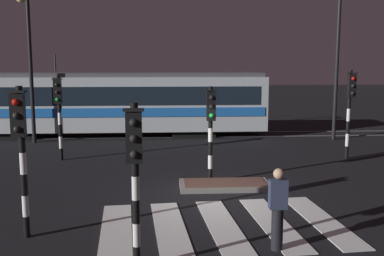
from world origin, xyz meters
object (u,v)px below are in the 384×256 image
traffic_light_corner_near_left (20,140)px  street_lamp_trackside_right (340,45)px  tram (105,102)px  traffic_light_median_centre (211,120)px  traffic_light_kerb_mid_left (135,162)px  street_lamp_trackside_left (28,50)px  traffic_light_corner_far_right (350,101)px  pedestrian_waiting_at_kerb (278,209)px  traffic_light_corner_far_left (59,105)px

traffic_light_corner_near_left → street_lamp_trackside_right: (11.36, 11.73, 2.38)m
street_lamp_trackside_right → tram: (-11.33, 2.01, -2.82)m
tram → traffic_light_median_centre: bearing=-64.6°
traffic_light_corner_near_left → traffic_light_kerb_mid_left: traffic_light_corner_near_left is taller
traffic_light_corner_near_left → street_lamp_trackside_left: size_ratio=0.49×
traffic_light_corner_far_right → traffic_light_corner_near_left: (-10.24, -7.52, -0.11)m
traffic_light_median_centre → tram: (-4.46, 9.39, -0.26)m
traffic_light_kerb_mid_left → tram: 15.64m
traffic_light_median_centre → pedestrian_waiting_at_kerb: traffic_light_median_centre is taller
traffic_light_corner_far_left → tram: 5.93m
street_lamp_trackside_left → tram: bearing=32.9°
traffic_light_corner_near_left → traffic_light_corner_far_left: bearing=97.2°
traffic_light_corner_far_right → pedestrian_waiting_at_kerb: 9.87m
traffic_light_kerb_mid_left → street_lamp_trackside_left: 14.71m
traffic_light_corner_near_left → traffic_light_corner_far_right: bearing=36.3°
traffic_light_median_centre → street_lamp_trackside_right: street_lamp_trackside_right is taller
traffic_light_corner_far_right → traffic_light_kerb_mid_left: traffic_light_corner_far_right is taller
pedestrian_waiting_at_kerb → traffic_light_kerb_mid_left: bearing=-164.4°
traffic_light_corner_far_right → street_lamp_trackside_right: 4.91m
traffic_light_corner_far_left → traffic_light_corner_far_right: bearing=-2.0°
traffic_light_kerb_mid_left → pedestrian_waiting_at_kerb: traffic_light_kerb_mid_left is taller
street_lamp_trackside_left → pedestrian_waiting_at_kerb: 15.56m
traffic_light_median_centre → street_lamp_trackside_left: size_ratio=0.45×
traffic_light_corner_far_right → tram: 11.97m
traffic_light_median_centre → street_lamp_trackside_right: 10.41m
traffic_light_corner_far_right → tram: size_ratio=0.21×
traffic_light_kerb_mid_left → street_lamp_trackside_left: bearing=112.8°
traffic_light_kerb_mid_left → pedestrian_waiting_at_kerb: size_ratio=1.82×
traffic_light_kerb_mid_left → traffic_light_corner_far_right: bearing=50.0°
tram → pedestrian_waiting_at_kerb: bearing=-70.1°
traffic_light_corner_far_left → traffic_light_kerb_mid_left: traffic_light_corner_far_left is taller
traffic_light_corner_far_right → traffic_light_corner_far_left: (-11.23, 0.39, -0.14)m
traffic_light_corner_far_left → street_lamp_trackside_left: bearing=119.3°
traffic_light_median_centre → traffic_light_kerb_mid_left: size_ratio=0.98×
street_lamp_trackside_left → traffic_light_median_centre: bearing=-44.0°
pedestrian_waiting_at_kerb → traffic_light_corner_far_right: bearing=59.7°
tram → pedestrian_waiting_at_kerb: 15.60m
traffic_light_corner_near_left → pedestrian_waiting_at_kerb: (5.32, -0.91, -1.32)m
traffic_light_corner_near_left → traffic_light_median_centre: size_ratio=1.09×
traffic_light_corner_far_right → traffic_light_corner_near_left: size_ratio=1.05×
tram → street_lamp_trackside_right: bearing=-10.0°
traffic_light_median_centre → traffic_light_kerb_mid_left: bearing=-108.1°
traffic_light_kerb_mid_left → traffic_light_corner_near_left: bearing=145.9°
traffic_light_kerb_mid_left → traffic_light_median_centre: bearing=71.9°
street_lamp_trackside_left → traffic_light_corner_far_left: bearing=-60.7°
traffic_light_corner_far_right → traffic_light_corner_far_left: bearing=178.0°
street_lamp_trackside_right → street_lamp_trackside_left: bearing=-179.9°
traffic_light_kerb_mid_left → tram: tram is taller
traffic_light_median_centre → traffic_light_corner_far_left: 6.54m
traffic_light_corner_near_left → traffic_light_median_centre: bearing=44.1°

